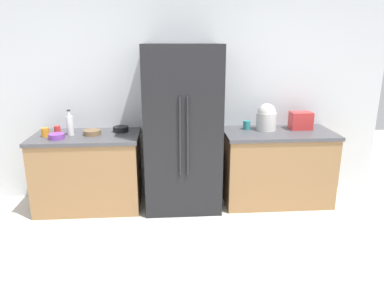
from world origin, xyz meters
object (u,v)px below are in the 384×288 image
at_px(bowl_a, 92,132).
at_px(refrigerator, 182,129).
at_px(bottle_a, 70,125).
at_px(bowl_b, 57,136).
at_px(cup_a, 45,132).
at_px(cup_c, 247,125).
at_px(toaster, 301,121).
at_px(bowl_c, 121,129).
at_px(cup_b, 57,130).
at_px(rice_cooker, 266,117).

bearing_deg(bowl_a, refrigerator, -1.96).
distance_m(bottle_a, bowl_b, 0.21).
relative_size(cup_a, cup_c, 0.94).
height_order(refrigerator, bottle_a, refrigerator).
xyz_separation_m(bottle_a, bowl_b, (-0.11, -0.15, -0.09)).
distance_m(toaster, bottle_a, 2.72).
bearing_deg(bowl_a, bowl_b, -157.46).
bearing_deg(toaster, cup_c, 176.99).
bearing_deg(cup_c, bowl_c, -179.72).
bearing_deg(toaster, cup_a, -177.48).
distance_m(cup_a, cup_c, 2.33).
height_order(bottle_a, cup_a, bottle_a).
bearing_deg(cup_b, cup_a, -151.01).
bearing_deg(bottle_a, bowl_b, -126.35).
height_order(toaster, bowl_a, toaster).
height_order(refrigerator, cup_c, refrigerator).
distance_m(toaster, bowl_a, 2.47).
height_order(rice_cooker, bowl_c, rice_cooker).
bearing_deg(bottle_a, rice_cooker, 1.87).
distance_m(toaster, bowl_c, 2.16).
bearing_deg(cup_b, bowl_a, -4.18).
xyz_separation_m(rice_cooker, bowl_c, (-1.73, 0.04, -0.13)).
relative_size(toaster, bowl_c, 1.40).
height_order(cup_a, cup_b, cup_b).
height_order(toaster, cup_a, toaster).
bearing_deg(bowl_b, toaster, 4.92).
bearing_deg(bowl_b, rice_cooker, 5.45).
bearing_deg(bowl_a, cup_a, -176.02).
bearing_deg(cup_c, bottle_a, -176.56).
bearing_deg(rice_cooker, refrigerator, -173.44).
bearing_deg(bowl_c, bottle_a, -168.08).
relative_size(refrigerator, toaster, 7.46).
relative_size(cup_b, cup_c, 0.99).
xyz_separation_m(toaster, cup_c, (-0.65, 0.03, -0.05)).
xyz_separation_m(refrigerator, rice_cooker, (1.01, 0.12, 0.09)).
height_order(refrigerator, bowl_c, refrigerator).
distance_m(refrigerator, cup_a, 1.54).
xyz_separation_m(refrigerator, cup_c, (0.79, 0.17, -0.01)).
distance_m(bowl_a, bowl_b, 0.38).
xyz_separation_m(cup_c, bowl_a, (-1.82, -0.13, -0.02)).
distance_m(rice_cooker, cup_c, 0.25).
bearing_deg(cup_a, bowl_b, -35.92).
bearing_deg(bottle_a, cup_c, 3.44).
xyz_separation_m(cup_b, bowl_a, (0.39, -0.03, -0.02)).
height_order(bottle_a, bowl_b, bottle_a).
bearing_deg(cup_c, bowl_b, -172.72).
xyz_separation_m(cup_b, cup_c, (2.21, 0.10, 0.00)).
xyz_separation_m(bottle_a, bowl_c, (0.55, 0.12, -0.09)).
bearing_deg(cup_b, rice_cooker, 1.23).
distance_m(toaster, cup_b, 2.87).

